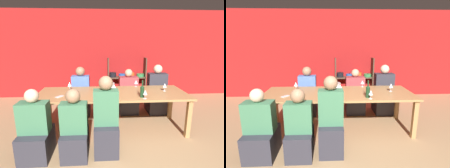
# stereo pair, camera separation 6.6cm
# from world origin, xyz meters

# --- Properties ---
(wall_back_red) EXTENTS (8.80, 0.06, 2.70)m
(wall_back_red) POSITION_xyz_m (0.00, 3.83, 1.35)
(wall_back_red) COLOR #A31919
(wall_back_red) RESTS_ON ground_plane
(shelf_unit) EXTENTS (1.20, 0.30, 1.26)m
(shelf_unit) POSITION_xyz_m (0.44, 3.63, 0.48)
(shelf_unit) COLOR #4C3828
(shelf_unit) RESTS_ON ground_plane
(dining_table) EXTENTS (2.91, 1.01, 0.78)m
(dining_table) POSITION_xyz_m (-0.12, 1.52, 0.70)
(dining_table) COLOR #AD7F4C
(dining_table) RESTS_ON ground_plane
(mixing_bowl) EXTENTS (0.23, 0.23, 0.11)m
(mixing_bowl) POSITION_xyz_m (-0.17, 1.86, 0.84)
(mixing_bowl) COLOR #B7BABC
(mixing_bowl) RESTS_ON dining_table
(wine_bottle_green) EXTENTS (0.07, 0.07, 0.31)m
(wine_bottle_green) POSITION_xyz_m (0.39, 1.20, 0.89)
(wine_bottle_green) COLOR #19381E
(wine_bottle_green) RESTS_ON dining_table
(wine_glass_white_a) EXTENTS (0.08, 0.08, 0.17)m
(wine_glass_white_a) POSITION_xyz_m (-0.98, 1.72, 0.90)
(wine_glass_white_a) COLOR white
(wine_glass_white_a) RESTS_ON dining_table
(wine_glass_empty_a) EXTENTS (0.07, 0.07, 0.14)m
(wine_glass_empty_a) POSITION_xyz_m (-0.08, 1.61, 0.88)
(wine_glass_empty_a) COLOR white
(wine_glass_empty_a) RESTS_ON dining_table
(wine_glass_white_b) EXTENTS (0.07, 0.07, 0.15)m
(wine_glass_white_b) POSITION_xyz_m (-0.12, 1.09, 0.88)
(wine_glass_white_b) COLOR white
(wine_glass_white_b) RESTS_ON dining_table
(wine_glass_empty_b) EXTENTS (0.08, 0.08, 0.16)m
(wine_glass_empty_b) POSITION_xyz_m (0.94, 1.57, 0.89)
(wine_glass_empty_b) COLOR white
(wine_glass_empty_b) RESTS_ON dining_table
(wine_glass_red_a) EXTENTS (0.07, 0.07, 0.18)m
(wine_glass_red_a) POSITION_xyz_m (-0.25, 1.37, 0.90)
(wine_glass_red_a) COLOR white
(wine_glass_red_a) RESTS_ON dining_table
(wine_glass_empty_c) EXTENTS (0.08, 0.08, 0.14)m
(wine_glass_empty_c) POSITION_xyz_m (0.44, 1.96, 0.88)
(wine_glass_empty_c) COLOR white
(wine_glass_empty_c) RESTS_ON dining_table
(wine_glass_white_c) EXTENTS (0.08, 0.08, 0.16)m
(wine_glass_white_c) POSITION_xyz_m (0.43, 1.11, 0.89)
(wine_glass_white_c) COLOR white
(wine_glass_white_c) RESTS_ON dining_table
(cell_phone) EXTENTS (0.15, 0.16, 0.01)m
(cell_phone) POSITION_xyz_m (-1.10, 1.32, 0.78)
(cell_phone) COLOR silver
(cell_phone) RESTS_ON dining_table
(person_near_a) EXTENTS (0.40, 0.50, 1.09)m
(person_near_a) POSITION_xyz_m (-0.76, 0.68, 0.40)
(person_near_a) COLOR #2D2D38
(person_near_a) RESTS_ON ground_plane
(person_far_a) EXTENTS (0.46, 0.57, 1.11)m
(person_far_a) POSITION_xyz_m (0.34, 2.40, 0.39)
(person_far_a) COLOR #2D2D38
(person_far_a) RESTS_ON ground_plane
(person_near_b) EXTENTS (0.44, 0.55, 1.09)m
(person_near_b) POSITION_xyz_m (-1.35, 0.71, 0.39)
(person_near_b) COLOR #2D2D38
(person_near_b) RESTS_ON ground_plane
(person_far_b) EXTENTS (0.45, 0.57, 1.21)m
(person_far_b) POSITION_xyz_m (1.05, 2.35, 0.44)
(person_far_b) COLOR #2D2D38
(person_far_b) RESTS_ON ground_plane
(person_near_c) EXTENTS (0.38, 0.47, 1.26)m
(person_near_c) POSITION_xyz_m (-0.27, 0.75, 0.47)
(person_near_c) COLOR #2D2D38
(person_near_c) RESTS_ON ground_plane
(person_far_c) EXTENTS (0.41, 0.52, 1.18)m
(person_far_c) POSITION_xyz_m (-0.83, 2.34, 0.43)
(person_far_c) COLOR #2D2D38
(person_far_c) RESTS_ON ground_plane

